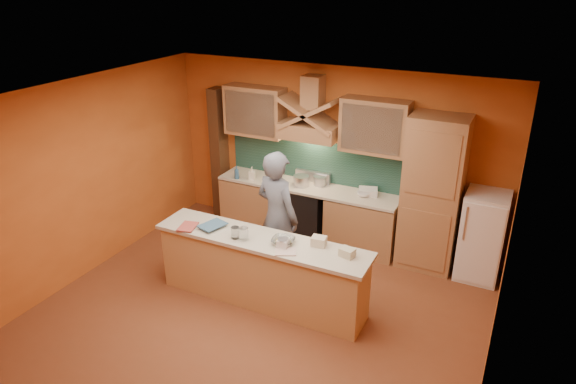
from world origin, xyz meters
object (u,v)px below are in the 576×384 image
at_px(person, 277,217).
at_px(kitchen_scale, 283,244).
at_px(stove, 307,212).
at_px(mixing_bowl, 283,241).
at_px(fridge, 482,236).

xyz_separation_m(person, kitchen_scale, (0.45, -0.71, 0.04)).
bearing_deg(stove, person, -84.97).
height_order(kitchen_scale, mixing_bowl, kitchen_scale).
bearing_deg(mixing_bowl, fridge, 40.87).
bearing_deg(kitchen_scale, stove, 103.38).
relative_size(stove, kitchen_scale, 6.83).
bearing_deg(fridge, stove, 180.00).
relative_size(fridge, person, 0.68).
height_order(stove, kitchen_scale, kitchen_scale).
distance_m(stove, kitchen_scale, 2.14).
relative_size(stove, person, 0.47).
height_order(stove, person, person).
distance_m(stove, person, 1.38).
height_order(person, mixing_bowl, person).
distance_m(fridge, person, 2.90).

